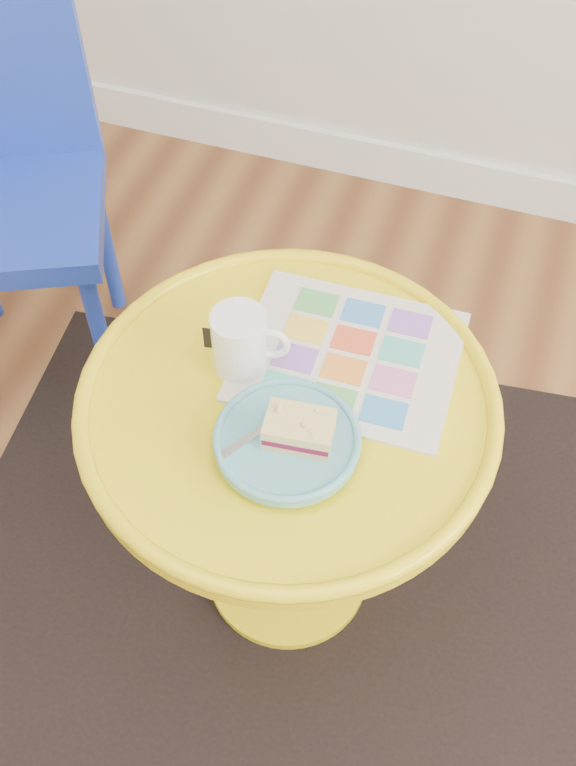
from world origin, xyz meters
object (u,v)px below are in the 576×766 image
(side_table, at_px, (288,461))
(newspaper, at_px, (348,356))
(chair, at_px, (3,170))
(mug, at_px, (241,341))
(plate, at_px, (287,441))

(side_table, relative_size, newspaper, 1.90)
(chair, bearing_deg, side_table, -54.37)
(newspaper, xyz_separation_m, mug, (-0.14, -0.06, 0.05))
(chair, xyz_separation_m, mug, (0.64, -0.37, 0.14))
(chair, distance_m, mug, 0.75)
(mug, bearing_deg, plate, -56.69)
(side_table, bearing_deg, plate, -72.08)
(newspaper, height_order, mug, mug)
(chair, relative_size, newspaper, 2.66)
(newspaper, distance_m, plate, 0.18)
(plate, bearing_deg, newspaper, 79.53)
(newspaper, distance_m, mug, 0.16)
(side_table, xyz_separation_m, chair, (-0.72, 0.41, 0.07))
(newspaper, height_order, plate, plate)
(side_table, height_order, chair, chair)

